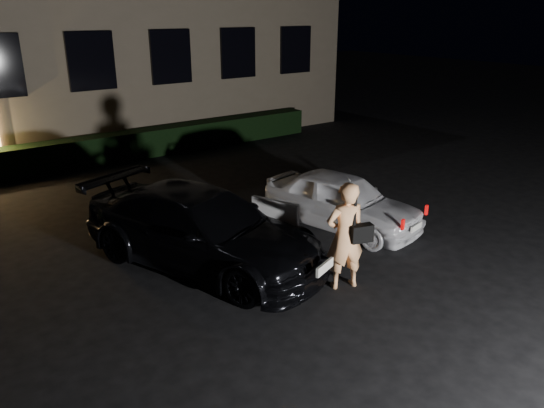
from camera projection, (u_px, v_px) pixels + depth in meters
ground at (347, 304)px, 8.47m from camera, size 80.00×80.00×0.00m
hedge at (106, 149)px, 16.22m from camera, size 15.00×0.70×0.85m
sedan at (203, 229)px, 9.60m from camera, size 3.50×5.19×1.40m
hatch at (342, 201)px, 11.30m from camera, size 2.16×3.76×1.20m
man at (346, 236)px, 8.72m from camera, size 0.78×0.64×1.85m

